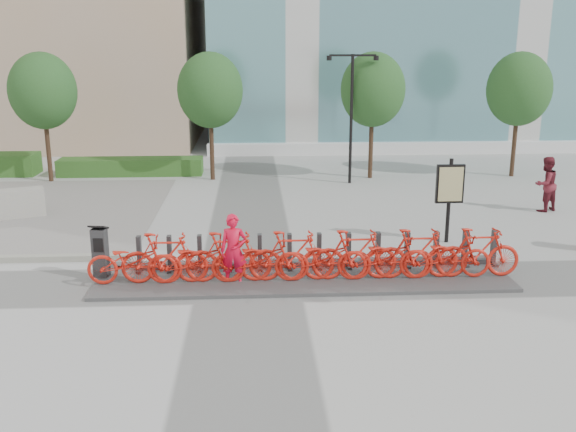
{
  "coord_description": "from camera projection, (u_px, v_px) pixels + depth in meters",
  "views": [
    {
      "loc": [
        0.13,
        -13.9,
        5.31
      ],
      "look_at": [
        1.0,
        1.5,
        1.2
      ],
      "focal_mm": 40.0,
      "sensor_mm": 36.0,
      "label": 1
    }
  ],
  "objects": [
    {
      "name": "bike_9",
      "position": [
        416.0,
        254.0,
        14.76
      ],
      "size": [
        1.97,
        0.56,
        1.18
      ],
      "primitive_type": "imported",
      "rotation": [
        0.0,
        0.0,
        1.57
      ],
      "color": "red",
      "rests_on": "dock_pad"
    },
    {
      "name": "jersey_barrier",
      "position": [
        6.0,
        204.0,
        20.28
      ],
      "size": [
        2.38,
        1.45,
        0.89
      ],
      "primitive_type": "cube",
      "rotation": [
        0.0,
        0.0,
        0.38
      ],
      "color": "#A29E8A",
      "rests_on": "ground"
    },
    {
      "name": "bike_8",
      "position": [
        385.0,
        257.0,
        14.73
      ],
      "size": [
        2.03,
        0.71,
        1.07
      ],
      "primitive_type": "imported",
      "rotation": [
        0.0,
        0.0,
        1.57
      ],
      "color": "red",
      "rests_on": "dock_pad"
    },
    {
      "name": "bike_10",
      "position": [
        447.0,
        255.0,
        14.81
      ],
      "size": [
        2.03,
        0.71,
        1.07
      ],
      "primitive_type": "imported",
      "rotation": [
        0.0,
        0.0,
        1.57
      ],
      "color": "red",
      "rests_on": "dock_pad"
    },
    {
      "name": "bike_7",
      "position": [
        354.0,
        255.0,
        14.68
      ],
      "size": [
        1.97,
        0.56,
        1.18
      ],
      "primitive_type": "imported",
      "rotation": [
        0.0,
        0.0,
        1.57
      ],
      "color": "red",
      "rests_on": "dock_pad"
    },
    {
      "name": "dock_pad",
      "position": [
        304.0,
        276.0,
        15.12
      ],
      "size": [
        9.6,
        2.4,
        0.08
      ],
      "primitive_type": "cube",
      "color": "#454545",
      "rests_on": "ground"
    },
    {
      "name": "bike_6",
      "position": [
        323.0,
        258.0,
        14.65
      ],
      "size": [
        2.03,
        0.71,
        1.07
      ],
      "primitive_type": "imported",
      "rotation": [
        0.0,
        0.0,
        1.57
      ],
      "color": "red",
      "rests_on": "dock_pad"
    },
    {
      "name": "hedge_b",
      "position": [
        131.0,
        167.0,
        27.14
      ],
      "size": [
        6.0,
        1.2,
        0.7
      ],
      "primitive_type": "cube",
      "color": "#3A6A2D",
      "rests_on": "ground"
    },
    {
      "name": "dock_rail_posts",
      "position": [
        319.0,
        251.0,
        15.48
      ],
      "size": [
        8.74,
        0.5,
        0.85
      ],
      "primitive_type": null,
      "color": "#313132",
      "rests_on": "dock_pad"
    },
    {
      "name": "tree_0",
      "position": [
        43.0,
        91.0,
        24.99
      ],
      "size": [
        2.6,
        2.6,
        5.1
      ],
      "color": "#322215",
      "rests_on": "ground"
    },
    {
      "name": "bike_4",
      "position": [
        260.0,
        259.0,
        14.58
      ],
      "size": [
        2.03,
        0.71,
        1.07
      ],
      "primitive_type": "imported",
      "rotation": [
        0.0,
        0.0,
        1.57
      ],
      "color": "red",
      "rests_on": "dock_pad"
    },
    {
      "name": "bike_11",
      "position": [
        478.0,
        253.0,
        14.83
      ],
      "size": [
        1.97,
        0.56,
        1.18
      ],
      "primitive_type": "imported",
      "rotation": [
        0.0,
        0.0,
        1.57
      ],
      "color": "red",
      "rests_on": "dock_pad"
    },
    {
      "name": "bike_2",
      "position": [
        197.0,
        260.0,
        14.5
      ],
      "size": [
        2.03,
        0.71,
        1.07
      ],
      "primitive_type": "imported",
      "rotation": [
        0.0,
        0.0,
        1.57
      ],
      "color": "red",
      "rests_on": "dock_pad"
    },
    {
      "name": "tree_2",
      "position": [
        373.0,
        90.0,
        25.69
      ],
      "size": [
        2.6,
        2.6,
        5.1
      ],
      "color": "#322215",
      "rests_on": "ground"
    },
    {
      "name": "pedestrian",
      "position": [
        546.0,
        184.0,
        21.03
      ],
      "size": [
        1.09,
        1.0,
        1.82
      ],
      "primitive_type": "imported",
      "rotation": [
        0.0,
        0.0,
        3.59
      ],
      "color": "maroon",
      "rests_on": "ground"
    },
    {
      "name": "worker_red",
      "position": [
        234.0,
        250.0,
        14.48
      ],
      "size": [
        0.62,
        0.42,
        1.66
      ],
      "primitive_type": "imported",
      "rotation": [
        0.0,
        0.0,
        -0.04
      ],
      "color": "red",
      "rests_on": "ground"
    },
    {
      "name": "bike_3",
      "position": [
        228.0,
        257.0,
        14.52
      ],
      "size": [
        1.97,
        0.56,
        1.18
      ],
      "primitive_type": "imported",
      "rotation": [
        0.0,
        0.0,
        1.57
      ],
      "color": "red",
      "rests_on": "dock_pad"
    },
    {
      "name": "bike_0",
      "position": [
        132.0,
        261.0,
        14.42
      ],
      "size": [
        2.03,
        0.71,
        1.07
      ],
      "primitive_type": "imported",
      "rotation": [
        0.0,
        0.0,
        1.57
      ],
      "color": "red",
      "rests_on": "dock_pad"
    },
    {
      "name": "streetlamp",
      "position": [
        352.0,
        104.0,
        24.79
      ],
      "size": [
        2.0,
        0.2,
        5.0
      ],
      "color": "black",
      "rests_on": "ground"
    },
    {
      "name": "bike_5",
      "position": [
        292.0,
        256.0,
        14.6
      ],
      "size": [
        1.97,
        0.56,
        1.18
      ],
      "primitive_type": "imported",
      "rotation": [
        0.0,
        0.0,
        1.57
      ],
      "color": "red",
      "rests_on": "dock_pad"
    },
    {
      "name": "ground",
      "position": [
        248.0,
        284.0,
        14.77
      ],
      "size": [
        120.0,
        120.0,
        0.0
      ],
      "primitive_type": "plane",
      "color": "#9C9C96"
    },
    {
      "name": "kiosk",
      "position": [
        100.0,
        251.0,
        14.86
      ],
      "size": [
        0.43,
        0.38,
        1.27
      ],
      "rotation": [
        0.0,
        0.0,
        -0.15
      ],
      "color": "#313132",
      "rests_on": "dock_pad"
    },
    {
      "name": "tree_1",
      "position": [
        210.0,
        90.0,
        25.34
      ],
      "size": [
        2.6,
        2.6,
        5.1
      ],
      "color": "#322215",
      "rests_on": "ground"
    },
    {
      "name": "map_sign",
      "position": [
        450.0,
        188.0,
        17.5
      ],
      "size": [
        0.77,
        0.14,
        2.35
      ],
      "rotation": [
        0.0,
        0.0,
        0.02
      ],
      "color": "black",
      "rests_on": "ground"
    },
    {
      "name": "tree_3",
      "position": [
        519.0,
        89.0,
        26.02
      ],
      "size": [
        2.6,
        2.6,
        5.1
      ],
      "color": "#322215",
      "rests_on": "ground"
    },
    {
      "name": "bike_1",
      "position": [
        164.0,
        258.0,
        14.44
      ],
      "size": [
        1.97,
        0.56,
        1.18
      ],
      "primitive_type": "imported",
      "rotation": [
        0.0,
        0.0,
        1.57
      ],
      "color": "red",
      "rests_on": "dock_pad"
    }
  ]
}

